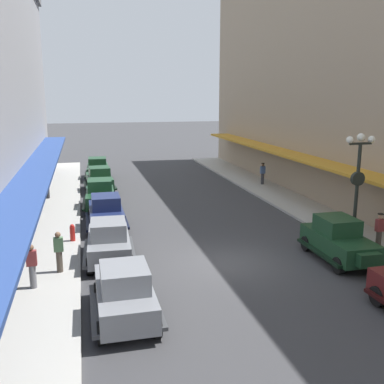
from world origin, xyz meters
name	(u,v)px	position (x,y,z in m)	size (l,w,h in m)	color
ground_plane	(226,263)	(0.00, 0.00, 0.00)	(200.00, 200.00, 0.00)	#38383A
sidewalk_left	(41,278)	(-7.50, 0.00, 0.07)	(3.00, 60.00, 0.15)	#A8A59E
sidewalk_right	(380,247)	(7.50, 0.00, 0.07)	(3.00, 60.00, 0.15)	#A8A59E
parked_car_0	(106,211)	(-4.64, 6.30, 0.94)	(2.15, 4.26, 1.84)	#19234C
parked_car_1	(109,240)	(-4.80, 1.39, 0.94)	(2.29, 4.31, 1.84)	slate
parked_car_2	(98,168)	(-4.51, 20.97, 0.94)	(2.27, 4.31, 1.84)	#193D23
parked_car_3	(124,291)	(-4.63, -3.80, 0.94)	(2.15, 4.26, 1.84)	slate
parked_car_4	(339,239)	(4.80, -0.81, 0.94)	(2.20, 4.28, 1.84)	#193D23
parked_car_5	(99,179)	(-4.58, 15.92, 0.94)	(2.31, 4.32, 1.84)	#193D23
parked_car_7	(100,194)	(-4.76, 10.54, 0.94)	(2.26, 4.30, 1.84)	#193D23
lamp_post_with_clock	(357,184)	(6.40, 0.51, 2.99)	(1.42, 0.44, 5.16)	black
fire_hydrant	(72,232)	(-6.35, 4.11, 0.56)	(0.24, 0.24, 0.82)	#B21E19
pedestrian_0	(379,231)	(7.06, -0.45, 1.01)	(0.36, 0.28, 1.67)	#4C4238
pedestrian_1	(59,252)	(-6.78, 0.30, 0.99)	(0.36, 0.24, 1.64)	#4C4238
pedestrian_2	(47,186)	(-8.10, 13.76, 0.99)	(0.36, 0.24, 1.64)	#2D2D33
pedestrian_3	(263,173)	(7.85, 14.76, 1.01)	(0.36, 0.28, 1.67)	#2D2D33
pedestrian_4	(32,266)	(-7.65, -1.01, 0.99)	(0.36, 0.24, 1.64)	slate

